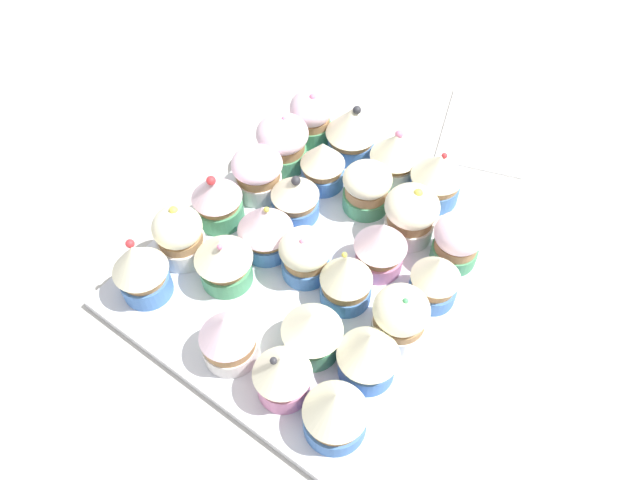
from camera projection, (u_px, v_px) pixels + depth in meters
The scene contains 29 objects.
ground_plane at pixel (320, 269), 73.11cm from camera, with size 180.00×180.00×3.00cm, color beige.
baking_tray at pixel (320, 259), 71.44cm from camera, with size 41.08×34.81×1.20cm.
cupcake_0 at pixel (311, 117), 80.05cm from camera, with size 5.61×5.61×7.67cm.
cupcake_1 at pixel (283, 142), 77.04cm from camera, with size 6.65×6.65×7.52cm.
cupcake_2 at pixel (258, 173), 74.36cm from camera, with size 6.28×6.28×6.51cm.
cupcake_3 at pixel (217, 197), 71.37cm from camera, with size 6.03×6.03×7.85cm.
cupcake_4 at pixel (180, 235), 68.16cm from camera, with size 5.60×5.60×7.64cm.
cupcake_5 at pixel (140, 269), 64.65cm from camera, with size 6.03×6.03×8.42cm.
cupcake_6 at pixel (352, 130), 78.13cm from camera, with size 6.76×6.76×7.92cm.
cupcake_7 at pixel (323, 164), 75.20cm from camera, with size 5.57×5.57×6.88cm.
cupcake_8 at pixel (295, 196), 72.29cm from camera, with size 5.82×5.82×6.79cm.
cupcake_9 at pixel (265, 227), 68.60cm from camera, with size 6.39×6.39×7.60cm.
cupcake_10 at pixel (224, 259), 66.09cm from camera, with size 6.46×6.46×7.22cm.
cupcake_11 at pixel (397, 156), 75.66cm from camera, with size 6.26×6.26×7.38cm.
cupcake_12 at pixel (366, 187), 73.12cm from camera, with size 5.94×5.94×6.38cm.
cupcake_13 at pixel (302, 253), 67.20cm from camera, with size 5.79×5.79×6.47cm.
cupcake_14 at pixel (226, 336), 60.59cm from camera, with size 5.81×5.81×7.02cm.
cupcake_15 at pixel (437, 177), 73.50cm from camera, with size 6.44×6.44×7.51cm.
cupcake_16 at pixel (411, 214), 70.00cm from camera, with size 6.35×6.35×7.48cm.
cupcake_17 at pixel (381, 245), 66.86cm from camera, with size 5.98×5.98×7.62cm.
cupcake_18 at pixel (346, 278), 64.52cm from camera, with size 5.71×5.71×7.66cm.
cupcake_19 at pixel (312, 331), 60.91cm from camera, with size 6.33×6.33×6.73cm.
cupcake_20 at pixel (282, 374), 58.02cm from camera, with size 5.84×5.84×7.11cm.
cupcake_21 at pixel (457, 240), 67.93cm from camera, with size 5.65×5.65×6.81cm.
cupcake_22 at pixel (435, 278), 64.70cm from camera, with size 5.42×5.42×7.08cm.
cupcake_23 at pixel (400, 316), 62.05cm from camera, with size 5.86×5.86×7.14cm.
cupcake_24 at pixel (368, 353), 58.99cm from camera, with size 6.29×6.29×7.56cm.
cupcake_25 at pixel (335, 411), 55.65cm from camera, with size 6.19×6.19×7.42cm.
napkin at pixel (486, 131), 85.24cm from camera, with size 15.42×11.71×0.60cm, color white.
Camera 1 is at (33.64, 24.52, 58.70)cm, focal length 34.10 mm.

